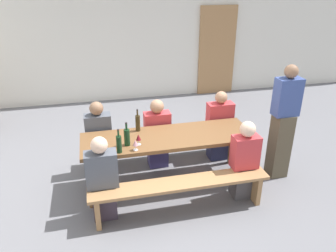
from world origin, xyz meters
The scene contains 18 objects.
ground_plane centered at (0.00, 0.00, 0.00)m, with size 24.00×24.00×0.00m, color slate.
back_wall centered at (0.00, 3.76, 1.60)m, with size 14.00×0.20×3.20m, color silver.
wooden_door centered at (2.07, 3.62, 1.05)m, with size 0.90×0.06×2.10m, color #9E7247.
tasting_table centered at (0.00, 0.00, 0.67)m, with size 2.34×0.74×0.75m.
bench_near centered at (0.00, -0.67, 0.36)m, with size 2.24×0.30×0.45m.
bench_far centered at (0.00, 0.67, 0.36)m, with size 2.24×0.30×0.45m.
wine_bottle_0 centered at (-0.69, -0.30, 0.87)m, with size 0.07×0.07×0.31m.
wine_bottle_1 centered at (-0.37, 0.26, 0.87)m, with size 0.07×0.07×0.32m.
wine_bottle_2 centered at (-0.57, -0.13, 0.87)m, with size 0.08×0.08×0.32m.
wine_glass_0 centered at (-0.48, -0.29, 0.85)m, with size 0.07×0.07×0.14m.
wine_glass_1 centered at (-0.97, -0.29, 0.89)m, with size 0.07×0.07×0.19m.
wine_glass_2 centered at (-0.43, -0.15, 0.85)m, with size 0.06×0.06×0.15m.
seated_guest_near_0 centered at (-0.92, -0.52, 0.52)m, with size 0.38×0.24×1.09m.
seated_guest_near_1 centered at (0.90, -0.52, 0.52)m, with size 0.35×0.24×1.10m.
seated_guest_far_0 centered at (-0.91, 0.52, 0.54)m, with size 0.38×0.24×1.13m.
seated_guest_far_1 centered at (-0.04, 0.52, 0.52)m, with size 0.39×0.24×1.09m.
seated_guest_far_2 centered at (0.96, 0.52, 0.53)m, with size 0.40×0.24×1.14m.
standing_host centered at (1.63, -0.16, 0.82)m, with size 0.34×0.24×1.68m.
Camera 1 is at (-0.92, -3.92, 2.76)m, focal length 35.42 mm.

